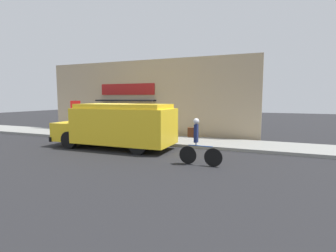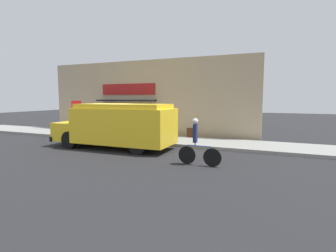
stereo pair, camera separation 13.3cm
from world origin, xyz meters
TOP-DOWN VIEW (x-y plane):
  - ground_plane at (0.00, 0.00)m, footprint 70.00×70.00m
  - sidewalk at (0.00, 1.42)m, footprint 28.00×2.84m
  - storefront at (-0.04, 3.25)m, footprint 15.13×0.86m
  - school_bus at (1.04, -1.43)m, footprint 6.31×2.71m
  - cyclist at (5.66, -3.05)m, footprint 1.69×0.22m
  - stop_sign_post at (-3.27, 0.43)m, footprint 0.45×0.45m
  - trash_bin at (-2.78, 1.51)m, footprint 0.58×0.58m

SIDE VIEW (x-z plane):
  - ground_plane at x=0.00m, z-range 0.00..0.00m
  - sidewalk at x=0.00m, z-range 0.00..0.16m
  - trash_bin at x=-2.78m, z-range 0.16..1.07m
  - cyclist at x=5.66m, z-range -0.03..1.74m
  - school_bus at x=1.04m, z-range 0.06..2.29m
  - stop_sign_post at x=-3.27m, z-range 0.54..2.79m
  - storefront at x=-0.04m, z-range 0.00..5.02m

